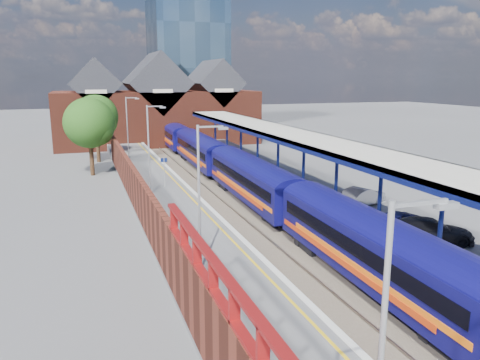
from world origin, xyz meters
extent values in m
plane|color=#5B5B5E|center=(0.00, 30.00, 0.00)|extent=(240.00, 240.00, 0.00)
cube|color=#473D33|center=(0.00, 20.00, 0.03)|extent=(6.00, 76.00, 0.06)
cube|color=slate|center=(-2.22, 20.00, 0.12)|extent=(0.07, 76.00, 0.14)
cube|color=slate|center=(-0.78, 20.00, 0.12)|extent=(0.07, 76.00, 0.14)
cube|color=slate|center=(0.78, 20.00, 0.12)|extent=(0.07, 76.00, 0.14)
cube|color=slate|center=(2.22, 20.00, 0.12)|extent=(0.07, 76.00, 0.14)
cube|color=#565659|center=(-5.50, 20.00, 0.50)|extent=(5.00, 76.00, 1.00)
cube|color=#565659|center=(6.00, 20.00, 0.50)|extent=(6.00, 76.00, 1.00)
cube|color=silver|center=(-3.15, 20.00, 1.02)|extent=(0.30, 76.00, 0.05)
cube|color=silver|center=(3.15, 20.00, 1.02)|extent=(0.30, 76.00, 0.05)
cube|color=yellow|center=(-3.75, 20.00, 1.01)|extent=(0.14, 76.00, 0.01)
cube|color=#0D0B53|center=(1.50, 3.35, 1.90)|extent=(3.13, 16.05, 2.50)
cube|color=#0D0B53|center=(1.50, 3.35, 3.15)|extent=(3.13, 16.05, 0.60)
cube|color=#0D0B53|center=(1.50, 19.95, 1.90)|extent=(3.13, 16.05, 2.50)
cube|color=#0D0B53|center=(1.50, 19.95, 3.15)|extent=(3.13, 16.05, 0.60)
cube|color=#0D0B53|center=(1.50, 36.55, 1.90)|extent=(3.13, 16.05, 2.50)
cube|color=#0D0B53|center=(1.50, 36.55, 3.15)|extent=(3.13, 16.05, 0.60)
cube|color=#0D0B53|center=(1.50, 53.15, 1.90)|extent=(3.13, 16.05, 2.50)
cube|color=#0D0B53|center=(1.50, 53.15, 3.15)|extent=(3.13, 16.05, 0.60)
cube|color=black|center=(0.08, 28.25, 2.35)|extent=(0.04, 60.54, 0.70)
cube|color=orange|center=(0.07, 28.25, 1.55)|extent=(0.03, 55.27, 0.30)
cube|color=red|center=(0.06, 28.25, 1.30)|extent=(0.03, 55.27, 0.30)
cube|color=black|center=(1.50, -2.25, 0.30)|extent=(2.00, 2.40, 0.60)
cube|color=black|center=(1.50, 58.75, 0.30)|extent=(2.00, 2.40, 0.60)
cylinder|color=navy|center=(5.00, 3.00, 3.10)|extent=(0.24, 0.24, 4.20)
cylinder|color=navy|center=(5.00, 8.00, 3.10)|extent=(0.24, 0.24, 4.20)
cylinder|color=navy|center=(5.00, 13.00, 3.10)|extent=(0.24, 0.24, 4.20)
cylinder|color=navy|center=(5.00, 18.00, 3.10)|extent=(0.24, 0.24, 4.20)
cylinder|color=navy|center=(5.00, 23.00, 3.10)|extent=(0.24, 0.24, 4.20)
cylinder|color=navy|center=(5.00, 28.00, 3.10)|extent=(0.24, 0.24, 4.20)
cylinder|color=navy|center=(5.00, 33.00, 3.10)|extent=(0.24, 0.24, 4.20)
cylinder|color=navy|center=(5.00, 38.00, 3.10)|extent=(0.24, 0.24, 4.20)
cylinder|color=navy|center=(5.00, 43.00, 3.10)|extent=(0.24, 0.24, 4.20)
cube|color=beige|center=(5.50, 22.00, 5.35)|extent=(4.50, 52.00, 0.25)
cube|color=navy|center=(3.35, 22.00, 5.20)|extent=(0.20, 52.00, 0.55)
cube|color=navy|center=(7.65, 22.00, 5.20)|extent=(0.20, 52.00, 0.55)
cube|color=#A5A8AA|center=(-5.90, -8.00, 7.90)|extent=(1.20, 0.08, 0.08)
cube|color=#A5A8AA|center=(-5.30, -8.00, 7.80)|extent=(0.45, 0.18, 0.12)
cylinder|color=#A5A8AA|center=(-6.50, 6.00, 4.50)|extent=(0.12, 0.12, 7.00)
cube|color=#A5A8AA|center=(-5.90, 6.00, 7.90)|extent=(1.20, 0.08, 0.08)
cube|color=#A5A8AA|center=(-5.30, 6.00, 7.80)|extent=(0.45, 0.18, 0.12)
cylinder|color=#A5A8AA|center=(-6.50, 22.00, 4.50)|extent=(0.12, 0.12, 7.00)
cube|color=#A5A8AA|center=(-5.90, 22.00, 7.90)|extent=(1.20, 0.08, 0.08)
cube|color=#A5A8AA|center=(-5.30, 22.00, 7.80)|extent=(0.45, 0.18, 0.12)
cylinder|color=#A5A8AA|center=(-6.50, 38.00, 4.50)|extent=(0.12, 0.12, 7.00)
cube|color=#A5A8AA|center=(-5.90, 38.00, 7.90)|extent=(1.20, 0.08, 0.08)
cube|color=#A5A8AA|center=(-5.30, 38.00, 7.80)|extent=(0.45, 0.18, 0.12)
cylinder|color=#A5A8AA|center=(-5.00, 24.00, 2.25)|extent=(0.08, 0.08, 2.50)
cube|color=#0C194C|center=(-5.00, 24.00, 3.30)|extent=(0.55, 0.06, 0.35)
cube|color=#5E2518|center=(-8.10, 14.00, 2.40)|extent=(0.35, 50.00, 2.80)
cube|color=maroon|center=(-8.10, -3.00, 4.80)|extent=(0.30, 15.00, 0.12)
cube|color=maroon|center=(-8.10, -3.00, 3.85)|extent=(0.30, 15.00, 0.12)
cube|color=maroon|center=(-8.10, -6.00, 4.30)|extent=(0.30, 0.12, 1.00)
cube|color=maroon|center=(-8.10, -4.00, 4.30)|extent=(0.30, 0.12, 1.00)
cube|color=maroon|center=(-8.10, -2.00, 4.30)|extent=(0.30, 0.12, 1.00)
cube|color=maroon|center=(-8.10, 0.00, 4.30)|extent=(0.30, 0.12, 1.00)
cube|color=maroon|center=(-8.10, 2.00, 4.30)|extent=(0.30, 0.12, 1.00)
cube|color=maroon|center=(-8.10, 4.00, 4.30)|extent=(0.30, 0.12, 1.00)
cube|color=#5E2518|center=(0.00, 58.00, 4.00)|extent=(30.00, 12.00, 8.00)
cube|color=#232328|center=(-9.00, 58.00, 9.20)|extent=(7.13, 12.00, 7.13)
cube|color=#232328|center=(0.00, 58.00, 9.20)|extent=(9.16, 12.00, 9.16)
cube|color=#232328|center=(9.00, 58.00, 9.20)|extent=(7.13, 12.00, 7.13)
cube|color=beige|center=(-9.00, 51.95, 8.20)|extent=(2.80, 0.15, 0.50)
cube|color=beige|center=(0.00, 51.95, 8.20)|extent=(2.80, 0.15, 0.50)
cube|color=beige|center=(9.00, 51.95, 8.20)|extent=(2.80, 0.15, 0.50)
cube|color=#435E73|center=(10.00, 80.00, 20.00)|extent=(14.00, 14.00, 40.00)
cylinder|color=#382314|center=(-10.50, 36.00, 2.00)|extent=(0.44, 0.44, 4.00)
sphere|color=#194412|center=(-10.50, 36.00, 5.50)|extent=(5.20, 5.20, 5.20)
sphere|color=#194412|center=(-9.70, 35.50, 4.80)|extent=(3.20, 3.20, 3.20)
cylinder|color=#382314|center=(-9.50, 44.00, 2.00)|extent=(0.44, 0.44, 4.00)
sphere|color=#194412|center=(-9.50, 44.00, 5.50)|extent=(5.20, 5.20, 5.20)
sphere|color=#194412|center=(-8.70, 43.50, 4.80)|extent=(3.20, 3.20, 3.20)
imported|color=#A7A7AB|center=(7.33, 13.32, 1.69)|extent=(4.41, 2.94, 1.37)
imported|color=black|center=(6.66, 5.54, 1.69)|extent=(5.11, 3.75, 1.38)
imported|color=navy|center=(6.58, 8.01, 1.55)|extent=(4.28, 2.63, 1.11)
camera|label=1|loc=(-11.62, -14.61, 10.12)|focal=35.00mm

